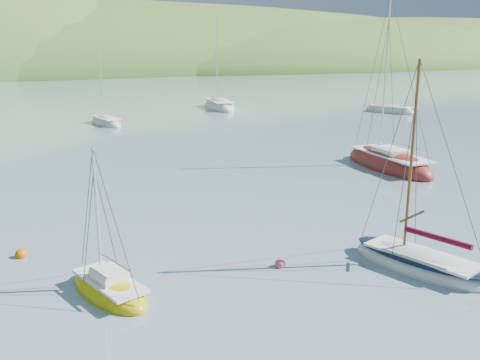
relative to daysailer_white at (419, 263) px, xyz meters
name	(u,v)px	position (x,y,z in m)	size (l,w,h in m)	color
ground	(367,279)	(-2.58, 0.01, -0.21)	(700.00, 700.00, 0.00)	#72919E
shoreline_hills	(9,69)	(-12.24, 172.43, -0.21)	(690.00, 135.00, 56.00)	#3B6225
daysailer_white	(419,263)	(0.00, 0.00, 0.00)	(3.89, 6.28, 9.07)	white
sloop_red	(389,165)	(10.50, 14.92, 0.03)	(3.46, 9.19, 13.43)	maroon
sailboat_yellow	(109,289)	(-12.13, 2.87, -0.05)	(3.09, 4.85, 6.00)	#CAAF06
distant_sloop_a	(106,123)	(-4.74, 44.60, -0.05)	(3.48, 6.70, 9.10)	white
distant_sloop_b	(219,107)	(12.11, 52.71, 0.01)	(4.64, 10.00, 13.74)	white
distant_sloop_d	(389,111)	(30.75, 39.79, -0.04)	(4.98, 7.30, 9.85)	white
mooring_buoys	(217,265)	(-7.61, 3.45, -0.09)	(16.76, 10.77, 0.50)	#FBF716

